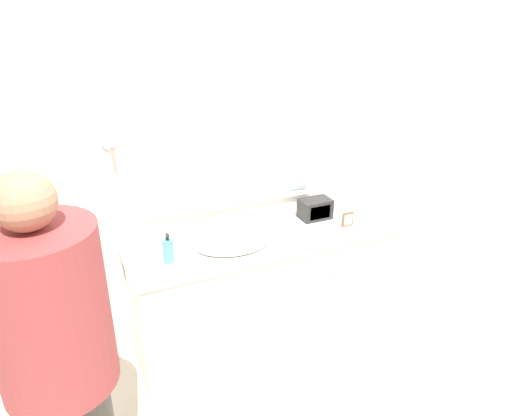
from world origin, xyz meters
TOP-DOWN VIEW (x-y plane):
  - ground_plane at (0.00, 0.00)m, footprint 14.00×14.00m
  - wall_back at (-0.00, 0.65)m, footprint 8.00×0.18m
  - vanity_counter at (0.00, 0.32)m, footprint 1.80×0.60m
  - sink_basin at (-0.24, 0.30)m, footprint 0.49×0.41m
  - soap_bottle at (-0.65, 0.24)m, footprint 0.07×0.07m
  - appliance_box at (0.42, 0.42)m, footprint 0.21×0.14m
  - picture_frame at (0.55, 0.22)m, footprint 0.08×0.01m
  - hand_towel_near_sink at (0.74, 0.20)m, footprint 0.19×0.10m
  - metal_tray at (0.34, 0.16)m, footprint 0.18×0.12m
  - person at (-1.26, -0.39)m, footprint 0.46×0.46m

SIDE VIEW (x-z plane):
  - ground_plane at x=0.00m, z-range 0.00..0.00m
  - vanity_counter at x=0.00m, z-range 0.00..0.91m
  - metal_tray at x=0.34m, z-range 0.91..0.92m
  - sink_basin at x=-0.24m, z-range 0.82..1.03m
  - hand_towel_near_sink at x=0.74m, z-range 0.91..0.95m
  - picture_frame at x=0.55m, z-range 0.91..1.01m
  - appliance_box at x=0.42m, z-range 0.91..1.04m
  - soap_bottle at x=-0.65m, z-range 0.89..1.07m
  - person at x=-1.26m, z-range 0.20..1.94m
  - wall_back at x=0.00m, z-range 0.00..2.55m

